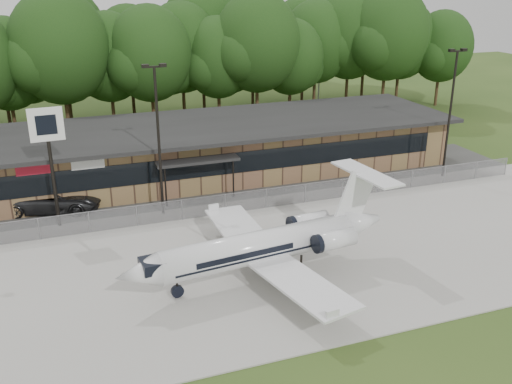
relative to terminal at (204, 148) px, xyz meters
name	(u,v)px	position (x,y,z in m)	size (l,w,h in m)	color
ground	(341,332)	(0.00, -23.94, -2.18)	(160.00, 160.00, 0.00)	#2C4518
apron	(277,256)	(0.00, -15.94, -2.14)	(64.00, 18.00, 0.08)	#9E9B93
parking_lot	(221,191)	(0.00, -4.44, -2.15)	(50.00, 9.00, 0.06)	#383835
terminal	(204,148)	(0.00, 0.00, 0.00)	(41.00, 11.65, 4.30)	brown
fence	(239,202)	(0.00, -8.94, -1.40)	(46.00, 0.04, 1.52)	gray
treeline	(159,54)	(0.00, 18.06, 5.32)	(72.00, 12.00, 15.00)	#113310
radio_mast	(322,0)	(22.00, 24.06, 10.32)	(0.20, 0.20, 25.00)	gray
light_pole_mid	(158,130)	(-5.00, -7.44, 3.80)	(1.55, 0.30, 10.23)	black
light_pole_right	(451,104)	(18.00, -7.44, 3.80)	(1.55, 0.30, 10.23)	black
business_jet	(268,246)	(-1.37, -17.99, -0.30)	(15.58, 13.92, 5.24)	silver
suv	(54,199)	(-11.96, -4.19, -1.29)	(2.93, 6.34, 1.76)	#2E2E30
pole_sign	(48,138)	(-11.79, -7.14, 3.86)	(2.08, 0.36, 7.89)	black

